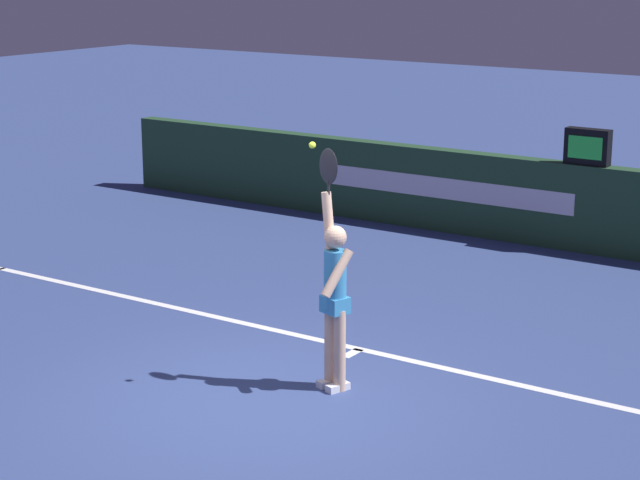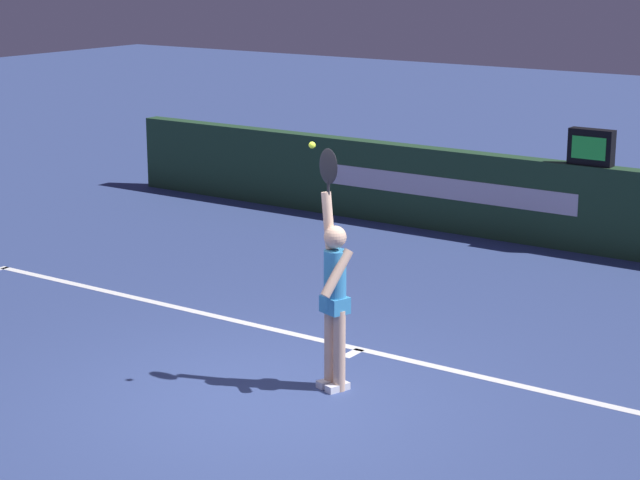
{
  "view_description": "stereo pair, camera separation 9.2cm",
  "coord_description": "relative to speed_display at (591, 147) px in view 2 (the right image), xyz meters",
  "views": [
    {
      "loc": [
        6.17,
        -8.13,
        4.16
      ],
      "look_at": [
        0.17,
        0.72,
        1.44
      ],
      "focal_mm": 64.56,
      "sensor_mm": 36.0,
      "label": 1
    },
    {
      "loc": [
        6.25,
        -8.08,
        4.16
      ],
      "look_at": [
        0.17,
        0.72,
        1.44
      ],
      "focal_mm": 64.56,
      "sensor_mm": 36.0,
      "label": 2
    }
  ],
  "objects": [
    {
      "name": "court_lines",
      "position": [
        -0.41,
        -8.2,
        -1.49
      ],
      "size": [
        11.49,
        6.03,
        0.0
      ],
      "color": "white",
      "rests_on": "ground"
    },
    {
      "name": "tennis_player",
      "position": [
        -0.02,
        -6.34,
        -0.52
      ],
      "size": [
        0.44,
        0.41,
        2.36
      ],
      "color": "beige",
      "rests_on": "ground"
    },
    {
      "name": "tennis_ball",
      "position": [
        -0.16,
        -6.51,
        0.91
      ],
      "size": [
        0.06,
        0.06,
        0.06
      ],
      "color": "#C6E62D"
    },
    {
      "name": "back_wall",
      "position": [
        -0.41,
        0.0,
        -0.87
      ],
      "size": [
        15.64,
        0.29,
        1.24
      ],
      "color": "#224228",
      "rests_on": "ground"
    },
    {
      "name": "ground_plane",
      "position": [
        -0.41,
        -6.98,
        -1.49
      ],
      "size": [
        60.0,
        60.0,
        0.0
      ],
      "primitive_type": "plane",
      "color": "navy"
    },
    {
      "name": "speed_display",
      "position": [
        0.0,
        0.0,
        0.0
      ],
      "size": [
        0.63,
        0.2,
        0.5
      ],
      "color": "black",
      "rests_on": "back_wall"
    }
  ]
}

